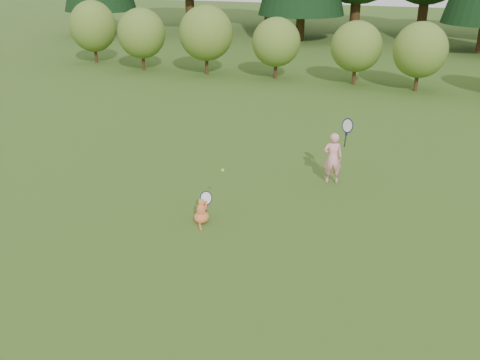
% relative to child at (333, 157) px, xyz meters
% --- Properties ---
extents(ground, '(100.00, 100.00, 0.00)m').
position_rel_child_xyz_m(ground, '(-1.57, -2.96, -0.60)').
color(ground, '#2F4E16').
rests_on(ground, ground).
extents(shrub_row, '(28.00, 3.00, 2.80)m').
position_rel_child_xyz_m(shrub_row, '(-1.57, 10.04, 0.80)').
color(shrub_row, '#557424').
rests_on(shrub_row, ground).
extents(child, '(0.67, 0.44, 1.72)m').
position_rel_child_xyz_m(child, '(0.00, 0.00, 0.00)').
color(child, pink).
rests_on(child, ground).
extents(cat, '(0.36, 0.71, 0.64)m').
position_rel_child_xyz_m(cat, '(-1.92, -2.76, -0.36)').
color(cat, '#C24825').
rests_on(cat, ground).
extents(tennis_ball, '(0.06, 0.06, 0.06)m').
position_rel_child_xyz_m(tennis_ball, '(-1.64, -2.38, 0.34)').
color(tennis_ball, '#B5E51A').
rests_on(tennis_ball, ground).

